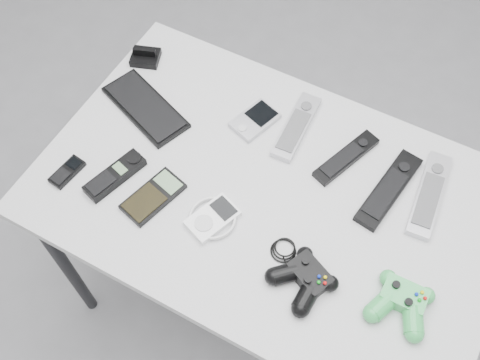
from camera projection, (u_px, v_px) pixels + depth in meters
The scene contains 15 objects.
floor at pixel (252, 274), 1.94m from camera, with size 3.50×3.50×0.00m, color slate.
desk at pixel (268, 204), 1.34m from camera, with size 1.06×0.68×0.71m.
pda_keyboard at pixel (145, 107), 1.41m from camera, with size 0.24×0.10×0.01m, color black.
dock_bracket at pixel (145, 55), 1.48m from camera, with size 0.07×0.06×0.04m, color black.
pda at pixel (255, 120), 1.38m from camera, with size 0.07×0.11×0.02m, color #ABAAB2.
remote_silver_a at pixel (296, 126), 1.37m from camera, with size 0.05×0.21×0.02m, color #ABAAB2.
remote_black_a at pixel (346, 157), 1.33m from camera, with size 0.04×0.19×0.02m, color black.
remote_black_b at pixel (389, 189), 1.28m from camera, with size 0.05×0.23×0.02m, color black.
remote_silver_b at pixel (429, 194), 1.27m from camera, with size 0.05×0.23×0.02m, color #B7B6BD.
mobile_phone at pixel (67, 172), 1.31m from camera, with size 0.04×0.09×0.01m, color black.
cordless_handset at pixel (115, 175), 1.30m from camera, with size 0.05×0.15×0.02m, color black.
calculator at pixel (153, 196), 1.28m from camera, with size 0.07×0.15×0.01m, color black.
mp3_player at pixel (213, 218), 1.24m from camera, with size 0.11×0.11×0.02m, color white.
controller_black at pixel (305, 278), 1.16m from camera, with size 0.21×0.13×0.04m, color black, non-canonical shape.
controller_green at pixel (402, 301), 1.13m from camera, with size 0.13×0.13×0.04m, color green, non-canonical shape.
Camera 1 is at (0.31, -0.66, 1.83)m, focal length 42.00 mm.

